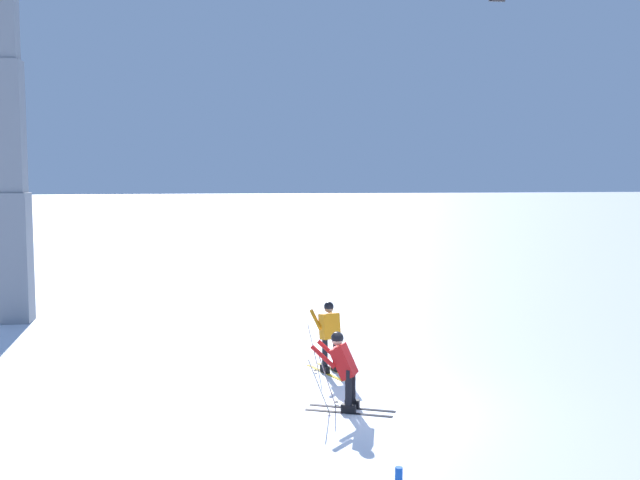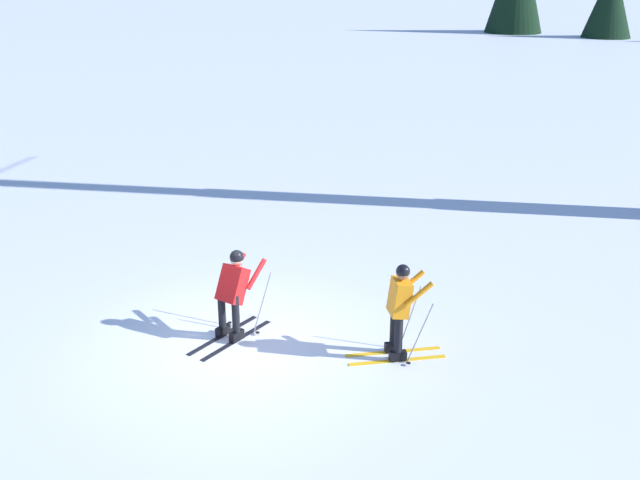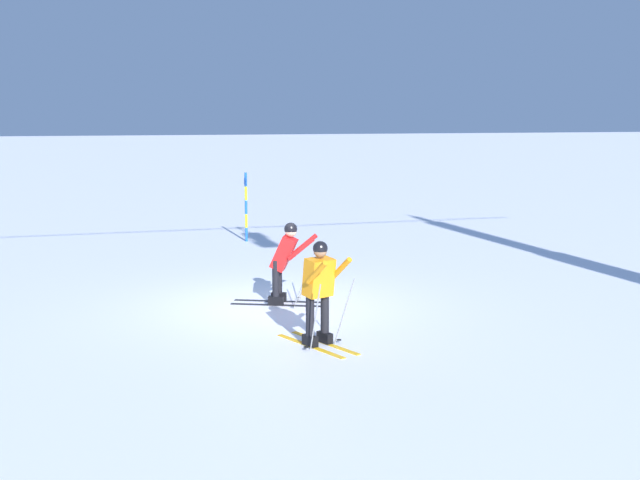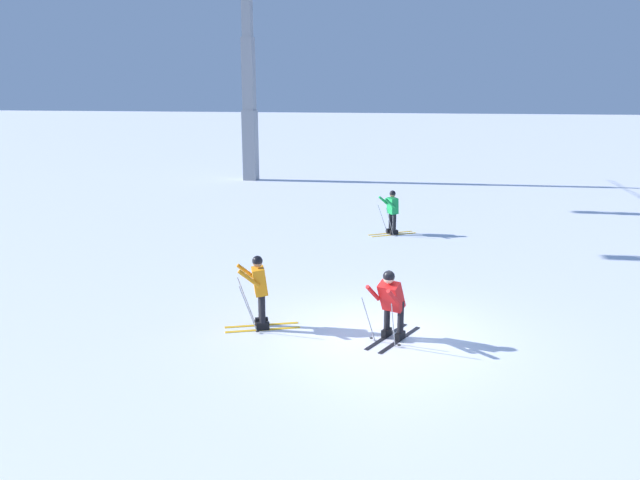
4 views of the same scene
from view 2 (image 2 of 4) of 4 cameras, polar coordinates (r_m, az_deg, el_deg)
The scene contains 3 objects.
ground_plane at distance 12.67m, azimuth -6.28°, elevation -7.79°, with size 260.00×260.00×0.00m, color white.
skier_carving_main at distance 12.48m, azimuth -6.74°, elevation -3.74°, with size 1.72×1.14×1.66m.
skier_distant_uphill at distance 11.78m, azimuth 6.24°, elevation -5.02°, with size 0.96×1.64×1.65m.
Camera 2 is at (10.54, 3.59, 6.05)m, focal length 41.19 mm.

